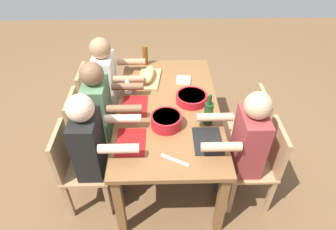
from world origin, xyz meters
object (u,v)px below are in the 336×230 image
(diner_far_right, at_px, (244,144))
(serving_bowl_salad, at_px, (166,120))
(cutting_board, at_px, (149,79))
(wine_glass, at_px, (127,82))
(diner_near_center, at_px, (103,110))
(diner_near_right, at_px, (94,147))
(chair_near_right, at_px, (77,165))
(chair_far_center, at_px, (248,125))
(beer_bottle, at_px, (145,55))
(dining_table, at_px, (168,113))
(chair_near_left, at_px, (95,99))
(napkin_stack, at_px, (184,80))
(bread_loaf, at_px, (149,74))
(chair_far_right, at_px, (261,161))
(chair_near_center, at_px, (87,128))
(diner_near_left, at_px, (110,83))
(serving_bowl_fruit, at_px, (192,98))
(wine_bottle, at_px, (209,113))

(diner_far_right, bearing_deg, serving_bowl_salad, -107.12)
(cutting_board, xyz_separation_m, wine_glass, (0.22, -0.20, 0.11))
(diner_near_center, relative_size, diner_near_right, 1.00)
(chair_near_right, relative_size, serving_bowl_salad, 3.25)
(chair_far_center, bearing_deg, cutting_board, -114.72)
(beer_bottle, bearing_deg, dining_table, 16.74)
(chair_near_left, distance_m, napkin_stack, 1.00)
(diner_far_right, relative_size, wine_glass, 7.23)
(bread_loaf, distance_m, beer_bottle, 0.33)
(chair_far_right, height_order, beer_bottle, beer_bottle)
(chair_near_left, xyz_separation_m, bread_loaf, (0.02, 0.60, 0.32))
(chair_far_center, height_order, beer_bottle, beer_bottle)
(diner_far_right, bearing_deg, chair_near_left, -124.02)
(chair_near_center, relative_size, napkin_stack, 6.07)
(dining_table, height_order, serving_bowl_salad, serving_bowl_salad)
(cutting_board, height_order, beer_bottle, beer_bottle)
(diner_far_right, bearing_deg, wine_glass, -125.20)
(diner_near_left, relative_size, diner_near_right, 1.00)
(chair_far_center, xyz_separation_m, serving_bowl_fruit, (-0.06, -0.57, 0.30))
(diner_far_right, bearing_deg, napkin_stack, -153.84)
(serving_bowl_salad, relative_size, cutting_board, 0.65)
(diner_near_left, bearing_deg, chair_near_right, -11.03)
(chair_far_center, xyz_separation_m, chair_far_right, (0.47, 0.00, 0.00))
(chair_far_right, xyz_separation_m, serving_bowl_salad, (-0.19, -0.81, 0.32))
(wine_glass, bearing_deg, dining_table, 59.33)
(beer_bottle, xyz_separation_m, wine_glass, (0.55, -0.15, 0.01))
(beer_bottle, height_order, napkin_stack, beer_bottle)
(chair_near_center, relative_size, diner_near_left, 0.71)
(chair_near_right, bearing_deg, wine_glass, 150.06)
(diner_near_left, bearing_deg, chair_far_center, 71.35)
(chair_far_center, distance_m, chair_near_left, 1.65)
(diner_near_right, distance_m, bread_loaf, 1.02)
(bread_loaf, xyz_separation_m, napkin_stack, (0.04, 0.36, -0.05))
(diner_near_center, distance_m, chair_far_right, 1.49)
(diner_near_center, bearing_deg, dining_table, 90.00)
(diner_near_right, bearing_deg, chair_near_center, -158.70)
(diner_near_center, relative_size, chair_far_right, 1.41)
(diner_near_left, xyz_separation_m, diner_far_right, (0.94, 1.21, 0.00))
(dining_table, xyz_separation_m, beer_bottle, (-0.78, -0.23, 0.20))
(diner_near_right, bearing_deg, napkin_stack, 138.74)
(chair_far_center, height_order, diner_near_left, diner_near_left)
(chair_near_center, bearing_deg, serving_bowl_salad, 70.13)
(cutting_board, bearing_deg, diner_near_center, -42.89)
(chair_far_center, xyz_separation_m, wine_bottle, (0.25, -0.45, 0.37))
(diner_near_center, height_order, chair_far_right, diner_near_center)
(serving_bowl_salad, relative_size, napkin_stack, 1.87)
(diner_near_left, bearing_deg, chair_far_right, 55.98)
(dining_table, relative_size, napkin_stack, 12.23)
(chair_far_center, height_order, serving_bowl_salad, chair_far_center)
(dining_table, bearing_deg, chair_far_center, 90.00)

